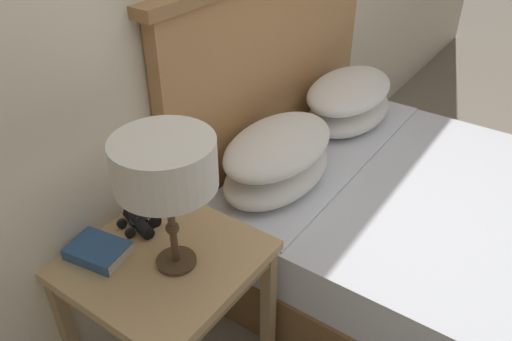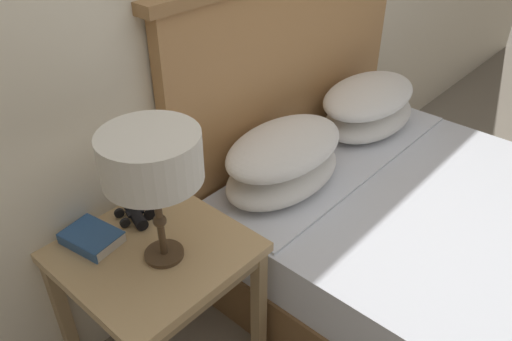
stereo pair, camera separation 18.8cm
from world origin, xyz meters
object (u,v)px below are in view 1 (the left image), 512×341
Objects in this scene: bed at (429,225)px; table_lamp at (165,166)px; book_on_nightstand at (98,251)px; binoculars_pair at (139,223)px; nightstand at (165,273)px.

bed is 4.26× the size of table_lamp.
table_lamp is 2.21× the size of book_on_nightstand.
book_on_nightstand is 1.26× the size of binoculars_pair.
bed is 9.40× the size of book_on_nightstand.
nightstand is 0.46m from table_lamp.
bed is at bearing -33.49° from book_on_nightstand.
binoculars_pair reaches higher than nightstand.
table_lamp reaches higher than nightstand.
table_lamp is (0.00, -0.06, 0.46)m from nightstand.
book_on_nightstand is at bearing 178.13° from binoculars_pair.
bed is at bearing -29.82° from nightstand.
bed reaches higher than book_on_nightstand.
binoculars_pair is at bearing -1.87° from book_on_nightstand.
bed is 11.86× the size of binoculars_pair.
nightstand is at bearing -109.43° from binoculars_pair.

